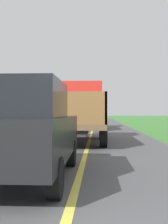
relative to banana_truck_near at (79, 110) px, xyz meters
name	(u,v)px	position (x,y,z in m)	size (l,w,h in m)	color
banana_truck_near	(79,110)	(0.00, 0.00, 0.00)	(2.38, 5.82, 2.80)	#2D2D30
banana_truck_far	(87,111)	(-0.03, 9.52, -0.01)	(2.38, 5.81, 2.80)	#2D2D30
following_car	(26,129)	(-0.56, -7.44, -0.41)	(1.74, 4.10, 1.92)	black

